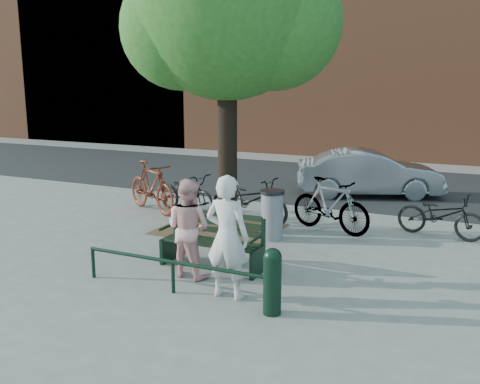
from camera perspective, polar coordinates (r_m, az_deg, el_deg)
The scene contains 17 objects.
ground at distance 9.11m, azimuth -3.03°, elevation -8.08°, with size 90.00×90.00×0.00m, color gray.
dirt_pit at distance 11.41m, azimuth -2.21°, elevation -3.94°, with size 2.40×2.00×0.02m, color brown.
road at distance 16.83m, azimuth 10.83°, elevation 0.94°, with size 40.00×7.00×0.01m, color black.
townhouse_row at distance 24.07m, azimuth 16.64°, elevation 18.77°, with size 45.00×4.00×14.00m.
park_bench at distance 9.03m, azimuth -2.83°, elevation -5.07°, with size 1.74×0.54×0.97m.
guard_railing at distance 8.00m, azimuth -7.18°, elevation -7.94°, with size 3.06×0.06×0.51m.
street_tree at distance 10.95m, azimuth -1.16°, elevation 18.71°, with size 4.20×3.80×6.50m.
person_left at distance 7.65m, azimuth -1.36°, elevation -4.83°, with size 0.66×0.43×1.81m, color beige.
person_right at distance 8.57m, azimuth -5.54°, elevation -3.83°, with size 0.77×0.60×1.59m, color #DF9C99.
bollard at distance 7.24m, azimuth 3.47°, elevation -9.25°, with size 0.25×0.25×0.92m.
litter_bin at distance 10.59m, azimuth 3.43°, elevation -2.42°, with size 0.49×0.49×0.99m.
bicycle_a at distance 12.77m, azimuth -5.73°, elevation -0.11°, with size 0.64×1.84×0.97m, color black.
bicycle_b at distance 13.02m, azimuth -9.44°, elevation 0.57°, with size 0.57×2.02×1.22m, color #591B0C.
bicycle_c at distance 11.80m, azimuth 0.97°, elevation -0.85°, with size 0.69×1.98×1.04m, color black.
bicycle_d at distance 11.27m, azimuth 9.62°, elevation -1.39°, with size 0.53×1.88×1.13m, color gray.
bicycle_e at distance 11.48m, azimuth 20.61°, elevation -2.31°, with size 0.60×1.73×0.91m, color black.
parked_car at distance 14.99m, azimuth 13.59°, elevation 1.96°, with size 1.35×3.86×1.27m, color gray.
Camera 1 is at (4.10, -7.54, 3.07)m, focal length 40.00 mm.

